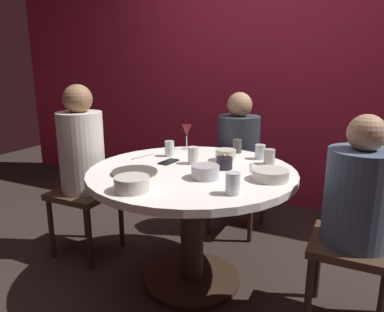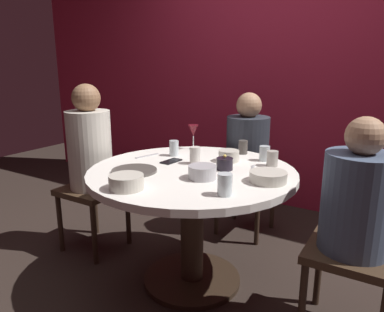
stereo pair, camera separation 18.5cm
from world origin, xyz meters
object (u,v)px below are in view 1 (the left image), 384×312
(dining_table, at_px, (192,197))
(seated_diner_right, at_px, (359,201))
(seated_diner_back, at_px, (238,147))
(bowl_salad_center, at_px, (132,184))
(seated_diner_left, at_px, (82,153))
(cell_phone, at_px, (169,162))
(cup_center_front, at_px, (237,146))
(dinner_plate, at_px, (135,172))
(bowl_sauce_side, at_px, (226,155))
(cup_by_right_diner, at_px, (233,183))
(candle_holder, at_px, (224,163))
(wine_glass, at_px, (187,131))
(bowl_small_white, at_px, (270,175))
(cup_near_candle, at_px, (260,152))
(cup_beside_wine, at_px, (269,157))
(cup_by_left_diner, at_px, (170,149))
(cup_far_edge, at_px, (193,155))
(bowl_serving_large, at_px, (205,172))

(dining_table, distance_m, seated_diner_right, 0.90)
(dining_table, height_order, seated_diner_back, seated_diner_back)
(bowl_salad_center, bearing_deg, seated_diner_left, 148.20)
(bowl_salad_center, bearing_deg, cell_phone, 100.53)
(cup_center_front, bearing_deg, seated_diner_back, 107.35)
(dining_table, bearing_deg, dinner_plate, -140.28)
(bowl_sauce_side, relative_size, cup_by_right_diner, 1.22)
(candle_holder, relative_size, dinner_plate, 0.38)
(candle_holder, distance_m, wine_glass, 0.56)
(bowl_small_white, distance_m, cup_center_front, 0.61)
(seated_diner_back, distance_m, cup_near_candle, 0.51)
(candle_holder, bearing_deg, cell_phone, -176.81)
(candle_holder, bearing_deg, bowl_sauce_side, 108.32)
(cup_beside_wine, bearing_deg, cup_by_left_diner, -171.40)
(dining_table, xyz_separation_m, cup_by_left_diner, (-0.27, 0.21, 0.22))
(candle_holder, xyz_separation_m, cup_far_edge, (-0.21, 0.02, 0.02))
(seated_diner_back, height_order, bowl_sauce_side, seated_diner_back)
(bowl_salad_center, relative_size, bowl_sauce_side, 1.33)
(seated_diner_right, xyz_separation_m, cup_center_front, (-0.79, 0.50, 0.09))
(bowl_salad_center, height_order, cup_beside_wine, cup_beside_wine)
(cell_phone, xyz_separation_m, cup_by_right_diner, (0.55, -0.36, 0.05))
(seated_diner_right, bearing_deg, wine_glass, -21.23)
(bowl_sauce_side, xyz_separation_m, cup_beside_wine, (0.27, 0.04, 0.01))
(dinner_plate, height_order, cup_beside_wine, cup_beside_wine)
(bowl_serving_large, bearing_deg, bowl_sauce_side, 94.77)
(wine_glass, height_order, cup_beside_wine, wine_glass)
(bowl_salad_center, height_order, cup_far_edge, cup_far_edge)
(candle_holder, xyz_separation_m, cup_center_front, (-0.06, 0.41, 0.01))
(cup_by_right_diner, bearing_deg, seated_diner_back, 107.59)
(seated_diner_right, distance_m, cup_by_left_diner, 1.18)
(bowl_salad_center, bearing_deg, cup_by_right_diner, 20.38)
(candle_holder, relative_size, cup_near_candle, 1.03)
(bowl_small_white, xyz_separation_m, cup_by_left_diner, (-0.73, 0.21, 0.02))
(wine_glass, xyz_separation_m, cup_by_left_diner, (-0.01, -0.23, -0.08))
(wine_glass, xyz_separation_m, bowl_salad_center, (0.16, -0.90, -0.09))
(wine_glass, bearing_deg, cup_near_candle, -4.24)
(bowl_salad_center, relative_size, cup_far_edge, 1.63)
(cup_far_edge, bearing_deg, seated_diner_left, -171.67)
(wine_glass, relative_size, bowl_serving_large, 1.16)
(cup_by_left_diner, bearing_deg, cup_near_candle, 18.98)
(seated_diner_right, distance_m, cell_phone, 1.09)
(cup_far_edge, relative_size, cup_beside_wine, 1.15)
(dinner_plate, distance_m, cell_phone, 0.29)
(bowl_serving_large, height_order, cup_center_front, cup_center_front)
(bowl_salad_center, bearing_deg, bowl_sauce_side, 74.38)
(seated_diner_left, height_order, cup_beside_wine, seated_diner_left)
(candle_holder, relative_size, cup_by_right_diner, 0.91)
(candle_holder, height_order, cup_beside_wine, cup_beside_wine)
(bowl_serving_large, xyz_separation_m, cup_center_front, (-0.04, 0.62, 0.01))
(bowl_serving_large, distance_m, bowl_salad_center, 0.41)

